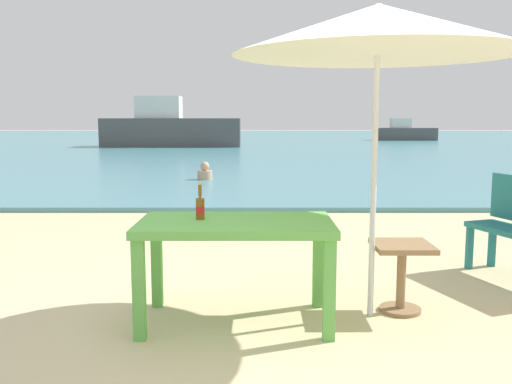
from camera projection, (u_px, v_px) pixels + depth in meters
ground_plane at (276, 336)px, 3.85m from camera, size 120.00×120.00×0.00m
sea_water at (259, 141)px, 33.57m from camera, size 120.00×50.00×0.08m
picnic_table_green at (236, 236)px, 4.03m from camera, size 1.40×0.80×0.76m
beer_bottle_amber at (201, 207)px, 4.06m from camera, size 0.07×0.07×0.26m
patio_umbrella at (379, 30)px, 3.97m from camera, size 2.10×2.10×2.30m
side_table_wood at (402, 267)px, 4.29m from camera, size 0.44×0.44×0.54m
swimmer_person at (205, 172)px, 12.75m from camera, size 0.34×0.34×0.41m
boat_sailboat at (170, 128)px, 26.91m from camera, size 6.63×1.81×2.41m
boat_fishing_trawler at (405, 132)px, 34.16m from camera, size 3.68×1.00×1.34m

